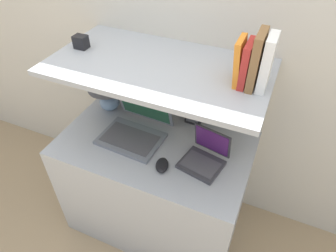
% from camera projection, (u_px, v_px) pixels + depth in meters
% --- Properties ---
extents(wall_back, '(6.00, 0.05, 2.40)m').
position_uv_depth(wall_back, '(182.00, 47.00, 1.77)').
color(wall_back, beige).
rests_on(wall_back, ground_plane).
extents(desk, '(1.12, 0.68, 0.78)m').
position_uv_depth(desk, '(156.00, 184.00, 2.01)').
color(desk, '#999EA3').
rests_on(desk, ground_plane).
extents(back_riser, '(1.12, 0.04, 1.23)m').
position_uv_depth(back_riser, '(177.00, 127.00, 2.12)').
color(back_riser, beige).
rests_on(back_riser, ground_plane).
extents(shelf, '(1.12, 0.61, 0.03)m').
position_uv_depth(shelf, '(158.00, 67.00, 1.51)').
color(shelf, '#999EA3').
rests_on(shelf, back_riser).
extents(table_lamp, '(0.25, 0.25, 0.31)m').
position_uv_depth(table_lamp, '(107.00, 83.00, 1.88)').
color(table_lamp, '#7593B2').
rests_on(table_lamp, desk).
extents(laptop_large, '(0.38, 0.36, 0.28)m').
position_uv_depth(laptop_large, '(135.00, 127.00, 1.78)').
color(laptop_large, slate).
rests_on(laptop_large, desk).
extents(laptop_small, '(0.25, 0.25, 0.19)m').
position_uv_depth(laptop_small, '(205.00, 157.00, 1.62)').
color(laptop_small, '#333338').
rests_on(laptop_small, desk).
extents(computer_mouse, '(0.10, 0.12, 0.03)m').
position_uv_depth(computer_mouse, '(162.00, 165.00, 1.60)').
color(computer_mouse, black).
rests_on(computer_mouse, desk).
extents(router_box, '(0.10, 0.08, 0.13)m').
position_uv_depth(router_box, '(194.00, 113.00, 1.87)').
color(router_box, black).
rests_on(router_box, desk).
extents(book_white, '(0.04, 0.14, 0.24)m').
position_uv_depth(book_white, '(267.00, 63.00, 1.27)').
color(book_white, silver).
rests_on(book_white, shelf).
extents(book_brown, '(0.04, 0.16, 0.25)m').
position_uv_depth(book_brown, '(257.00, 60.00, 1.28)').
color(book_brown, brown).
rests_on(book_brown, shelf).
extents(book_red, '(0.03, 0.15, 0.20)m').
position_uv_depth(book_red, '(247.00, 64.00, 1.30)').
color(book_red, '#A82823').
rests_on(book_red, shelf).
extents(book_orange, '(0.04, 0.14, 0.21)m').
position_uv_depth(book_orange, '(240.00, 61.00, 1.31)').
color(book_orange, orange).
rests_on(book_orange, shelf).
extents(shelf_gadget, '(0.07, 0.06, 0.07)m').
position_uv_depth(shelf_gadget, '(81.00, 42.00, 1.62)').
color(shelf_gadget, black).
rests_on(shelf_gadget, shelf).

